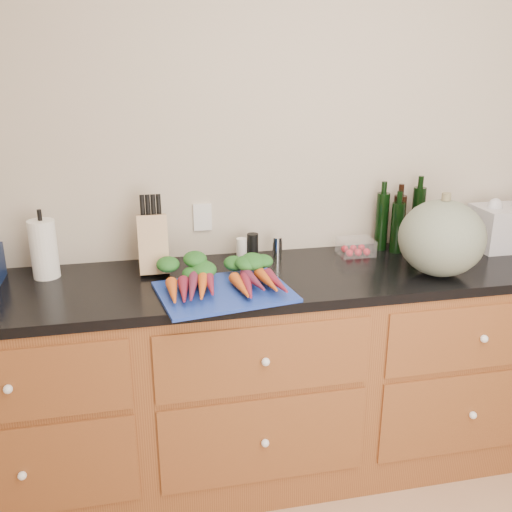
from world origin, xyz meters
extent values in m
cube|color=beige|center=(0.00, 1.62, 1.30)|extent=(4.10, 0.05, 2.60)
cube|color=brown|center=(0.00, 1.30, 0.45)|extent=(3.60, 0.60, 0.90)
cube|color=brown|center=(-1.35, 0.99, 0.72)|extent=(0.82, 0.01, 0.28)
sphere|color=white|center=(-1.35, 0.98, 0.72)|extent=(0.03, 0.03, 0.03)
cube|color=brown|center=(-1.35, 0.99, 0.36)|extent=(0.82, 0.01, 0.38)
sphere|color=white|center=(-1.35, 0.98, 0.36)|extent=(0.03, 0.03, 0.03)
cube|color=brown|center=(-0.45, 0.99, 0.72)|extent=(0.82, 0.01, 0.28)
sphere|color=white|center=(-0.45, 0.98, 0.72)|extent=(0.03, 0.03, 0.03)
cube|color=brown|center=(-0.45, 0.99, 0.36)|extent=(0.82, 0.01, 0.38)
sphere|color=white|center=(-0.45, 0.98, 0.36)|extent=(0.03, 0.03, 0.03)
cube|color=brown|center=(0.45, 0.99, 0.72)|extent=(0.82, 0.01, 0.28)
sphere|color=white|center=(0.45, 0.98, 0.72)|extent=(0.03, 0.03, 0.03)
cube|color=brown|center=(0.45, 0.99, 0.36)|extent=(0.82, 0.01, 0.38)
sphere|color=white|center=(0.45, 0.98, 0.36)|extent=(0.03, 0.03, 0.03)
cube|color=black|center=(0.00, 1.30, 0.92)|extent=(3.64, 0.62, 0.04)
cube|color=#1A37A6|center=(-0.58, 1.14, 0.95)|extent=(0.54, 0.44, 0.01)
cone|color=#DD5B1A|center=(-0.77, 1.12, 0.98)|extent=(0.05, 0.22, 0.05)
cone|color=maroon|center=(-0.73, 1.12, 0.98)|extent=(0.05, 0.22, 0.05)
cone|color=maroon|center=(-0.70, 1.12, 0.98)|extent=(0.05, 0.22, 0.05)
cone|color=#DD5B1A|center=(-0.66, 1.12, 0.98)|extent=(0.05, 0.22, 0.05)
cone|color=maroon|center=(-0.63, 1.12, 0.98)|extent=(0.05, 0.22, 0.05)
ellipsoid|color=#1A4F1E|center=(-0.70, 1.28, 0.99)|extent=(0.22, 0.13, 0.07)
cone|color=#DD5B1A|center=(-0.52, 1.12, 0.98)|extent=(0.05, 0.22, 0.05)
cone|color=maroon|center=(-0.49, 1.12, 0.98)|extent=(0.05, 0.22, 0.05)
cone|color=maroon|center=(-0.45, 1.12, 0.98)|extent=(0.05, 0.22, 0.05)
cone|color=#DD5B1A|center=(-0.42, 1.12, 0.98)|extent=(0.05, 0.22, 0.05)
cone|color=maroon|center=(-0.38, 1.12, 0.98)|extent=(0.05, 0.22, 0.05)
ellipsoid|color=#1A4F1E|center=(-0.45, 1.28, 0.99)|extent=(0.22, 0.13, 0.07)
ellipsoid|color=#576352|center=(0.32, 1.16, 1.10)|extent=(0.35, 0.35, 0.31)
cylinder|color=white|center=(-1.26, 1.46, 1.06)|extent=(0.11, 0.11, 0.24)
cube|color=tan|center=(-0.83, 1.44, 1.06)|extent=(0.12, 0.12, 0.24)
cylinder|color=white|center=(-0.45, 1.48, 0.99)|extent=(0.05, 0.05, 0.11)
cylinder|color=black|center=(-0.40, 1.48, 1.00)|extent=(0.05, 0.05, 0.12)
cylinder|color=silver|center=(-0.29, 1.48, 0.99)|extent=(0.04, 0.04, 0.10)
cube|color=white|center=(0.08, 1.47, 0.98)|extent=(0.15, 0.12, 0.07)
cylinder|color=black|center=(0.22, 1.52, 1.07)|extent=(0.06, 0.06, 0.27)
cylinder|color=black|center=(0.31, 1.53, 1.06)|extent=(0.06, 0.06, 0.25)
cylinder|color=black|center=(0.40, 1.52, 1.08)|extent=(0.06, 0.06, 0.28)
cylinder|color=black|center=(0.27, 1.47, 1.06)|extent=(0.06, 0.06, 0.23)
camera|label=1|loc=(-0.87, -0.84, 1.78)|focal=40.00mm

